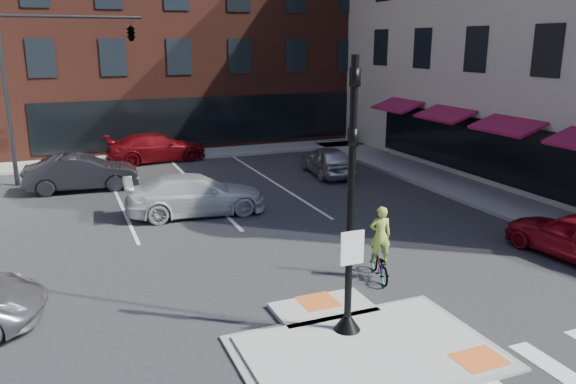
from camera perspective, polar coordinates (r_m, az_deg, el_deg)
name	(u,v)px	position (r m, az deg, el deg)	size (l,w,h in m)	color
ground	(356,343)	(12.74, 6.88, -14.95)	(120.00, 120.00, 0.00)	#28282B
refuge_island	(362,346)	(12.52, 7.48, -15.28)	(5.40, 4.65, 0.13)	gray
sidewalk_e	(459,186)	(26.24, 16.95, 0.57)	(3.00, 24.00, 0.15)	gray
sidewalk_n	(218,152)	(33.29, -7.16, 4.09)	(26.00, 3.00, 0.15)	gray
building_n	(176,20)	(42.44, -11.27, 16.75)	(24.40, 18.40, 15.50)	#512319
building_far_left	(67,55)	(61.59, -21.53, 12.80)	(10.00, 12.00, 10.00)	slate
building_far_right	(191,44)	(65.20, -9.84, 14.55)	(12.00, 12.00, 12.00)	brown
signal_pole	(350,235)	(12.07, 6.32, -4.35)	(0.60, 0.60, 5.98)	black
mast_arm_signal	(98,44)	(27.63, -18.70, 14.01)	(6.10, 2.24, 8.00)	black
white_pickup	(196,195)	(21.42, -9.34, -0.27)	(2.12, 5.21, 1.51)	silver
bg_car_dark	(81,173)	(26.20, -20.24, 1.86)	(1.66, 4.75, 1.56)	#25252A
bg_car_silver	(328,161)	(27.49, 4.05, 3.21)	(1.69, 4.21, 1.43)	#AAABB1
bg_car_red	(156,147)	(31.42, -13.23, 4.44)	(2.15, 5.30, 1.54)	maroon
cyclist	(379,254)	(15.67, 9.27, -6.28)	(0.98, 1.70, 2.07)	#3F3F44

